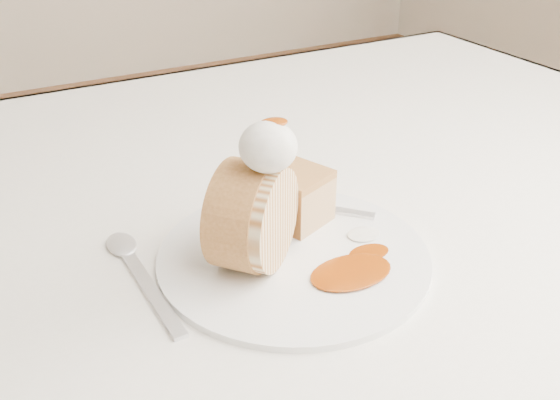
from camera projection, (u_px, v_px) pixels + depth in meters
table at (251, 237)px, 0.83m from camera, size 1.40×0.90×0.75m
plate at (294, 256)px, 0.62m from camera, size 0.35×0.35×0.01m
roulade_slice at (253, 216)px, 0.58m from camera, size 0.11×0.11×0.10m
cake_chunk at (298, 200)px, 0.66m from camera, size 0.08×0.07×0.05m
whipped_cream at (268, 147)px, 0.55m from camera, size 0.05×0.05×0.05m
caramel_drizzle at (274, 116)px, 0.54m from camera, size 0.03×0.02×0.01m
caramel_pool at (351, 272)px, 0.59m from camera, size 0.10×0.08×0.00m
fork at (324, 208)px, 0.70m from camera, size 0.13×0.13×0.00m
spoon at (153, 293)px, 0.57m from camera, size 0.03×0.17×0.00m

